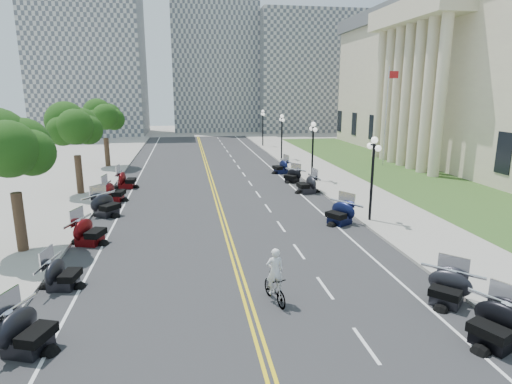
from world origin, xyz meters
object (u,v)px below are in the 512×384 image
cyclist_rider (275,252)px  flagpole (386,118)px  motorcycle_n_3 (496,323)px  bicycle (275,289)px

cyclist_rider → flagpole: bearing=-122.4°
flagpole → motorcycle_n_3: (-10.92, -30.61, -4.25)m
flagpole → bicycle: bearing=-122.4°
motorcycle_n_3 → bicycle: size_ratio=1.19×
motorcycle_n_3 → bicycle: bearing=-147.3°
flagpole → cyclist_rider: bearing=-122.4°
flagpole → motorcycle_n_3: 32.78m
motorcycle_n_3 → bicycle: (-6.10, 3.78, -0.21)m
flagpole → bicycle: size_ratio=5.55×
motorcycle_n_3 → cyclist_rider: (-6.10, 3.78, 1.22)m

